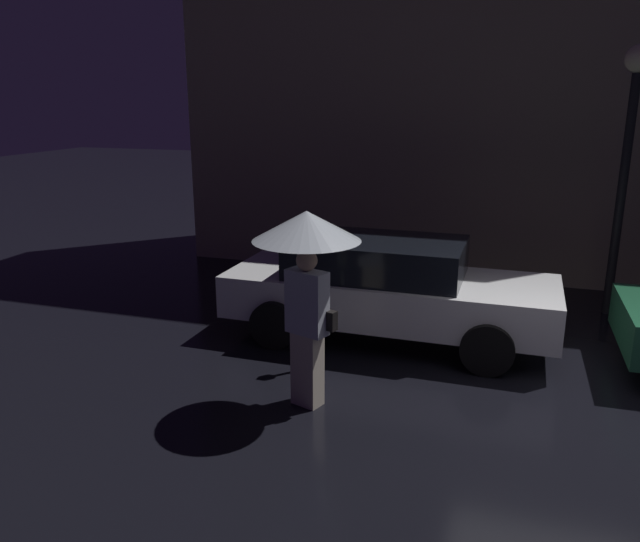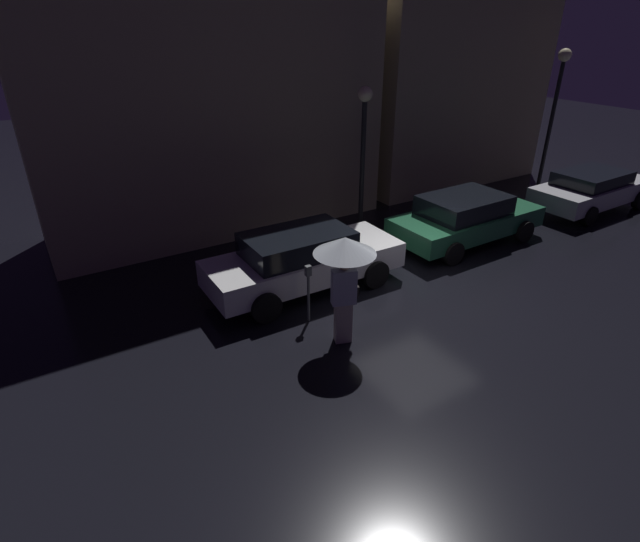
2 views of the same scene
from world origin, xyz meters
name	(u,v)px [view 1 (image 1 of 2)]	position (x,y,z in m)	size (l,w,h in m)	color
ground_plane	(565,409)	(0.00, 0.00, 0.00)	(60.00, 60.00, 0.00)	black
building_facade_left	(439,39)	(-2.48, 6.50, 4.53)	(9.84, 3.00, 9.06)	gray
parked_car_white	(386,287)	(-2.42, 1.53, 0.78)	(4.69, 1.91, 1.47)	silver
pedestrian_with_umbrella	(307,252)	(-2.83, -0.76, 1.80)	(1.18, 1.18, 2.26)	beige
parking_meter	(317,309)	(-3.04, 0.23, 0.81)	(0.12, 0.10, 1.31)	#4C5154
street_lamp_near	(629,133)	(0.82, 3.70, 2.89)	(0.41, 0.41, 4.17)	black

